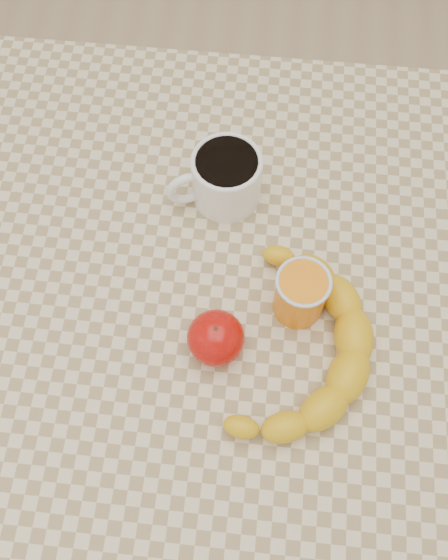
# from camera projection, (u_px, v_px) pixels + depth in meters

# --- Properties ---
(ground) EXTENTS (3.00, 3.00, 0.00)m
(ground) POSITION_uv_depth(u_px,v_px,m) (224.00, 417.00, 1.48)
(ground) COLOR tan
(ground) RESTS_ON ground
(table) EXTENTS (0.80, 0.80, 0.75)m
(table) POSITION_uv_depth(u_px,v_px,m) (224.00, 312.00, 0.88)
(table) COLOR beige
(table) RESTS_ON ground
(coffee_mug) EXTENTS (0.14, 0.12, 0.08)m
(coffee_mug) POSITION_uv_depth(u_px,v_px,m) (225.00, 177.00, 0.83)
(coffee_mug) COLOR white
(coffee_mug) RESTS_ON table
(orange_juice_glass) EXTENTS (0.07, 0.07, 0.08)m
(orange_juice_glass) POSITION_uv_depth(u_px,v_px,m) (301.00, 294.00, 0.76)
(orange_juice_glass) COLOR orange
(orange_juice_glass) RESTS_ON table
(apple) EXTENTS (0.09, 0.09, 0.06)m
(apple) POSITION_uv_depth(u_px,v_px,m) (216.00, 338.00, 0.74)
(apple) COLOR #A10506
(apple) RESTS_ON table
(banana) EXTENTS (0.38, 0.42, 0.05)m
(banana) POSITION_uv_depth(u_px,v_px,m) (298.00, 348.00, 0.74)
(banana) COLOR yellow
(banana) RESTS_ON table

